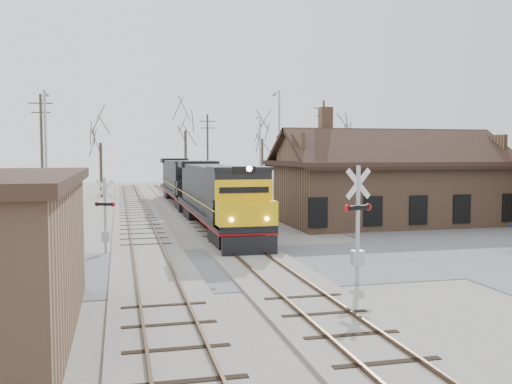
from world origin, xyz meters
TOP-DOWN VIEW (x-y plane):
  - ground at (0.00, 0.00)m, footprint 140.00×140.00m
  - road at (0.00, 0.00)m, footprint 60.00×9.00m
  - track_main at (0.00, 15.00)m, footprint 3.40×90.00m
  - track_siding at (-4.50, 15.00)m, footprint 3.40×90.00m
  - depot at (11.99, 12.00)m, footprint 15.20×9.31m
  - locomotive_lead at (0.00, 10.61)m, footprint 2.80×18.79m
  - locomotive_trailing at (0.00, 29.68)m, footprint 2.80×18.79m
  - crossbuck_near at (2.64, -4.29)m, footprint 1.21×0.44m
  - crossbuck_far at (-6.46, 4.42)m, footprint 0.98×0.50m
  - streetlight_a at (-10.32, 15.30)m, footprint 0.25×2.04m
  - streetlight_b at (7.08, 21.98)m, footprint 0.25×2.04m
  - streetlight_c at (9.38, 37.76)m, footprint 0.25×2.04m
  - utility_pole_a at (-12.37, 29.93)m, footprint 2.00×0.24m
  - utility_pole_b at (4.50, 43.83)m, footprint 2.00×0.24m
  - utility_pole_c at (14.68, 31.97)m, footprint 2.00×0.24m
  - tree_b at (-7.65, 39.69)m, footprint 3.89×3.89m
  - tree_c at (2.03, 45.11)m, footprint 4.96×4.96m
  - tree_d at (11.45, 44.81)m, footprint 4.32×4.32m
  - tree_e at (19.06, 37.74)m, footprint 3.66×3.66m

SIDE VIEW (x-z plane):
  - ground at x=0.00m, z-range 0.00..0.00m
  - road at x=0.00m, z-range 0.00..0.03m
  - track_main at x=0.00m, z-range -0.05..0.19m
  - track_siding at x=-4.50m, z-range -0.05..0.19m
  - crossbuck_far at x=-6.46m, z-range -0.08..3.55m
  - crossbuck_near at x=2.64m, z-range -0.15..4.19m
  - locomotive_trailing at x=0.00m, z-range 0.22..4.16m
  - locomotive_lead at x=0.00m, z-range 0.11..4.27m
  - depot at x=11.99m, z-range -1.54..6.36m
  - utility_pole_b at x=4.50m, z-range 0.22..9.51m
  - streetlight_a at x=-10.32m, z-range 0.53..9.32m
  - streetlight_c at x=9.38m, z-range 0.54..9.36m
  - utility_pole_a at x=-12.37m, z-range 0.23..10.14m
  - utility_pole_c at x=14.68m, z-range 0.23..10.34m
  - streetlight_b at x=7.08m, z-range 0.54..10.40m
  - tree_e at x=19.06m, z-range 1.89..10.87m
  - tree_b at x=-7.65m, z-range 2.01..11.53m
  - tree_d at x=11.45m, z-range 2.24..12.82m
  - tree_c at x=2.03m, z-range 2.58..14.74m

